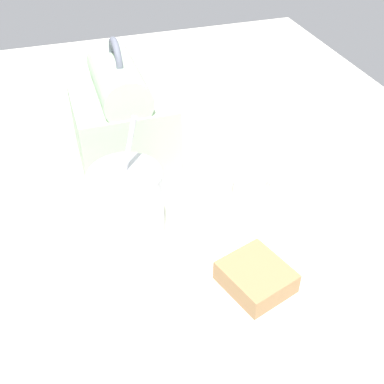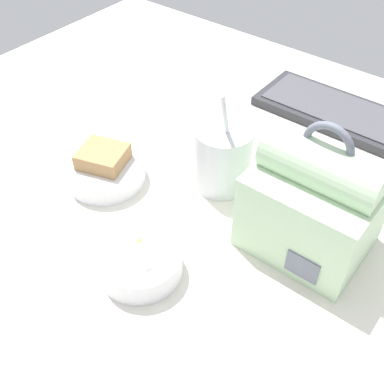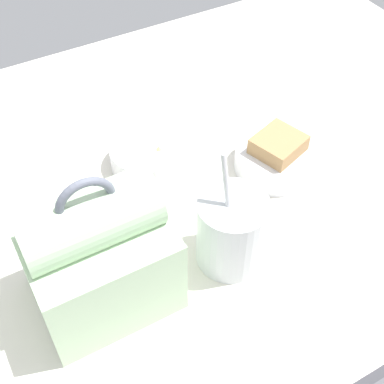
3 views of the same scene
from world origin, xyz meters
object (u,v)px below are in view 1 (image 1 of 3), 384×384
bento_bowl_sandwich (254,292)px  bento_bowl_snacks (272,186)px  soup_cup (128,205)px  lunch_bag (122,120)px

bento_bowl_sandwich → bento_bowl_snacks: 20.71cm
bento_bowl_sandwich → soup_cup: bearing=35.8°
soup_cup → bento_bowl_snacks: 22.43cm
soup_cup → bento_bowl_snacks: soup_cup is taller
lunch_bag → soup_cup: size_ratio=1.17×
lunch_bag → bento_bowl_snacks: bearing=-129.0°
bento_bowl_sandwich → lunch_bag: bearing=14.2°
lunch_bag → bento_bowl_sandwich: size_ratio=1.60×
soup_cup → bento_bowl_sandwich: bearing=-144.2°
lunch_bag → bento_bowl_sandwich: bearing=-165.8°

